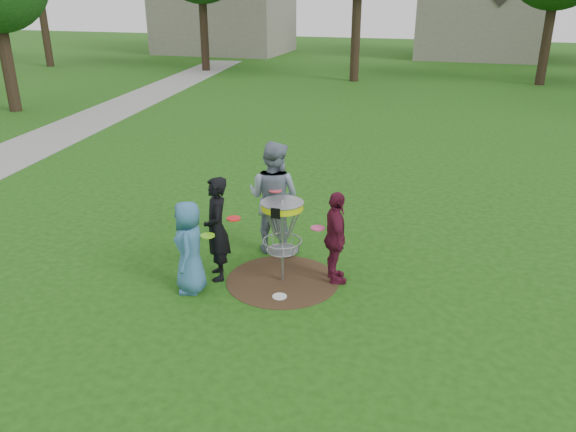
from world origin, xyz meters
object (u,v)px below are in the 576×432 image
(player_black, at_px, (217,229))
(player_grey, at_px, (274,197))
(disc_golf_basket, at_px, (282,222))
(player_blue, at_px, (189,247))
(player_maroon, at_px, (336,238))

(player_black, bearing_deg, player_grey, 128.07)
(player_black, relative_size, disc_golf_basket, 1.22)
(player_grey, bearing_deg, disc_golf_basket, 125.04)
(player_blue, height_order, player_maroon, player_maroon)
(player_blue, xyz_separation_m, player_maroon, (2.04, 0.93, 0.02))
(disc_golf_basket, bearing_deg, player_maroon, 17.08)
(player_maroon, height_order, disc_golf_basket, player_maroon)
(player_maroon, relative_size, disc_golf_basket, 1.08)
(player_blue, bearing_deg, player_black, 136.85)
(player_blue, relative_size, player_black, 0.86)
(player_black, xyz_separation_m, player_grey, (0.53, 1.24, 0.15))
(disc_golf_basket, bearing_deg, player_black, -170.54)
(player_black, bearing_deg, disc_golf_basket, 70.67)
(player_blue, height_order, disc_golf_basket, player_blue)
(player_black, distance_m, player_grey, 1.35)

